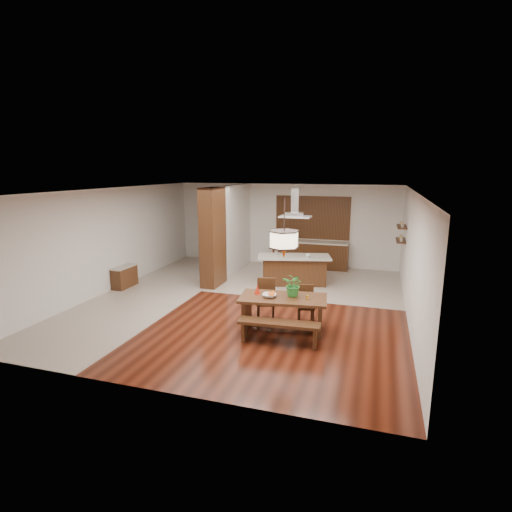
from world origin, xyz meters
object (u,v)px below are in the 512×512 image
(dining_chair_left, at_px, (266,300))
(dining_chair_right, at_px, (306,305))
(hallway_console, at_px, (124,277))
(fruit_bowl, at_px, (269,295))
(kitchen_island, at_px, (294,270))
(island_cup, at_px, (308,255))
(dining_table, at_px, (283,306))
(dining_bench, at_px, (279,333))
(microwave, at_px, (288,236))
(foliage_plant, at_px, (294,285))
(range_hood, at_px, (296,202))
(pendant_lantern, at_px, (284,227))

(dining_chair_left, xyz_separation_m, dining_chair_right, (0.91, 0.11, -0.05))
(hallway_console, xyz_separation_m, fruit_bowl, (4.93, -1.88, 0.48))
(hallway_console, bearing_deg, kitchen_island, 20.87)
(dining_chair_left, bearing_deg, island_cup, 68.37)
(dining_table, relative_size, fruit_bowl, 6.65)
(fruit_bowl, bearing_deg, hallway_console, 159.16)
(hallway_console, xyz_separation_m, dining_bench, (5.28, -2.43, -0.09))
(dining_bench, relative_size, kitchen_island, 0.71)
(fruit_bowl, height_order, microwave, microwave)
(foliage_plant, distance_m, island_cup, 3.40)
(dining_bench, relative_size, microwave, 3.02)
(foliage_plant, bearing_deg, kitchen_island, 101.61)
(hallway_console, bearing_deg, dining_chair_right, -11.76)
(dining_bench, height_order, range_hood, range_hood)
(fruit_bowl, distance_m, range_hood, 4.04)
(dining_table, height_order, microwave, microwave)
(dining_bench, relative_size, dining_chair_right, 1.93)
(pendant_lantern, bearing_deg, hallway_console, 161.18)
(foliage_plant, relative_size, range_hood, 0.56)
(dining_bench, height_order, dining_chair_right, dining_chair_right)
(fruit_bowl, bearing_deg, pendant_lantern, 20.42)
(dining_table, relative_size, microwave, 3.56)
(hallway_console, bearing_deg, dining_bench, -24.68)
(foliage_plant, relative_size, microwave, 0.93)
(dining_bench, height_order, fruit_bowl, fruit_bowl)
(dining_table, xyz_separation_m, dining_bench, (0.08, -0.65, -0.33))
(fruit_bowl, height_order, island_cup, island_cup)
(range_hood, bearing_deg, fruit_bowl, -86.40)
(dining_bench, distance_m, fruit_bowl, 0.87)
(dining_bench, height_order, pendant_lantern, pendant_lantern)
(pendant_lantern, bearing_deg, dining_table, 0.00)
(hallway_console, distance_m, range_hood, 5.47)
(fruit_bowl, distance_m, island_cup, 3.61)
(hallway_console, height_order, range_hood, range_hood)
(hallway_console, height_order, fruit_bowl, fruit_bowl)
(foliage_plant, bearing_deg, pendant_lantern, -151.19)
(fruit_bowl, bearing_deg, dining_chair_left, 112.15)
(hallway_console, xyz_separation_m, pendant_lantern, (5.20, -1.77, 1.93))
(hallway_console, xyz_separation_m, dining_chair_left, (4.68, -1.27, 0.16))
(pendant_lantern, bearing_deg, foliage_plant, 28.81)
(dining_table, bearing_deg, kitchen_island, 98.10)
(dining_table, distance_m, fruit_bowl, 0.38)
(dining_chair_right, height_order, kitchen_island, kitchen_island)
(dining_chair_left, relative_size, fruit_bowl, 3.30)
(pendant_lantern, xyz_separation_m, range_hood, (-0.51, 3.57, 0.22))
(hallway_console, xyz_separation_m, microwave, (3.99, 4.01, 0.78))
(foliage_plant, bearing_deg, fruit_bowl, -155.89)
(dining_chair_right, relative_size, range_hood, 0.94)
(dining_chair_left, bearing_deg, dining_chair_right, -6.60)
(kitchen_island, bearing_deg, range_hood, 75.41)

